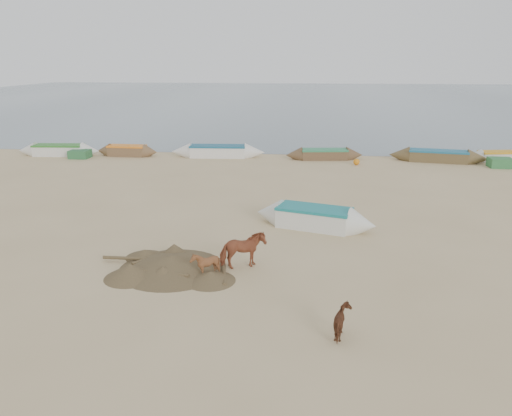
{
  "coord_description": "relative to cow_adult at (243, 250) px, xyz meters",
  "views": [
    {
      "loc": [
        2.13,
        -16.19,
        7.06
      ],
      "look_at": [
        0.0,
        4.0,
        1.0
      ],
      "focal_mm": 35.0,
      "sensor_mm": 36.0,
      "label": 1
    }
  ],
  "objects": [
    {
      "name": "beach_clutter",
      "position": [
        4.25,
        19.6,
        -0.36
      ],
      "size": [
        47.15,
        3.17,
        0.64
      ],
      "color": "#2D653A",
      "rests_on": "ground"
    },
    {
      "name": "calf_right",
      "position": [
        3.24,
        -4.23,
        -0.24
      ],
      "size": [
        0.93,
        1.01,
        0.84
      ],
      "primitive_type": "imported",
      "rotation": [
        0.0,
        0.0,
        1.87
      ],
      "color": "brown",
      "rests_on": "ground"
    },
    {
      "name": "debris_pile",
      "position": [
        -2.45,
        -0.35,
        -0.41
      ],
      "size": [
        4.1,
        4.1,
        0.51
      ],
      "primitive_type": "cone",
      "rotation": [
        0.0,
        0.0,
        0.09
      ],
      "color": "brown",
      "rests_on": "ground"
    },
    {
      "name": "sea",
      "position": [
        0.04,
        82.07,
        -0.65
      ],
      "size": [
        160.0,
        160.0,
        0.0
      ],
      "primitive_type": "plane",
      "color": "slate",
      "rests_on": "ground"
    },
    {
      "name": "ground",
      "position": [
        0.04,
        0.07,
        -0.66
      ],
      "size": [
        140.0,
        140.0,
        0.0
      ],
      "primitive_type": "plane",
      "color": "tan",
      "rests_on": "ground"
    },
    {
      "name": "cow_adult",
      "position": [
        0.0,
        0.0,
        0.0
      ],
      "size": [
        1.72,
        1.28,
        1.33
      ],
      "primitive_type": "imported",
      "rotation": [
        0.0,
        0.0,
        1.98
      ],
      "color": "brown",
      "rests_on": "ground"
    },
    {
      "name": "calf_front",
      "position": [
        -1.14,
        -0.93,
        -0.19
      ],
      "size": [
        0.91,
        0.82,
        0.94
      ],
      "primitive_type": "imported",
      "rotation": [
        0.0,
        0.0,
        -1.65
      ],
      "color": "brown",
      "rests_on": "ground"
    },
    {
      "name": "waterline_canoes",
      "position": [
        3.03,
        20.53,
        -0.24
      ],
      "size": [
        48.1,
        3.42,
        0.9
      ],
      "color": "silver",
      "rests_on": "ground"
    },
    {
      "name": "near_canoe",
      "position": [
        2.52,
        4.71,
        -0.21
      ],
      "size": [
        5.53,
        2.88,
        0.91
      ],
      "primitive_type": null,
      "rotation": [
        0.0,
        0.0,
        -0.29
      ],
      "color": "silver",
      "rests_on": "ground"
    }
  ]
}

